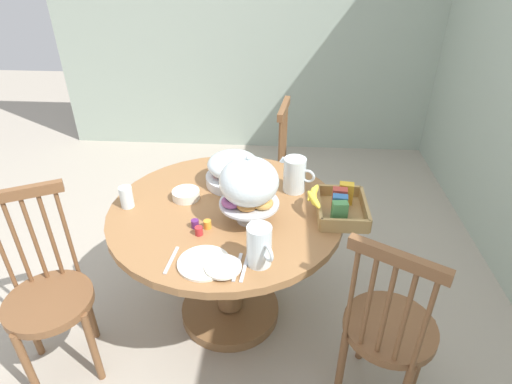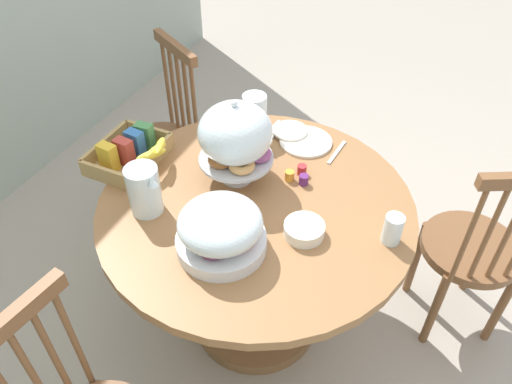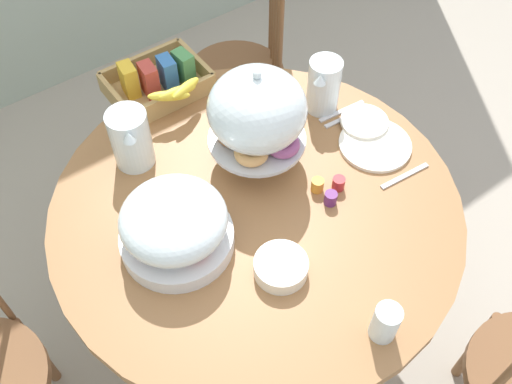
% 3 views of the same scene
% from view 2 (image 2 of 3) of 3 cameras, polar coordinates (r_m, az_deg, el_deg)
% --- Properties ---
extents(ground_plane, '(10.00, 10.00, 0.00)m').
position_cam_2_polar(ground_plane, '(2.42, 3.61, -13.48)').
color(ground_plane, '#A89E8E').
extents(dining_table, '(1.16, 1.16, 0.74)m').
position_cam_2_polar(dining_table, '(1.99, 0.00, -5.82)').
color(dining_table, olive).
rests_on(dining_table, ground_plane).
extents(windsor_chair_by_cabinet, '(0.45, 0.45, 0.97)m').
position_cam_2_polar(windsor_chair_by_cabinet, '(2.23, 23.42, -6.26)').
color(windsor_chair_by_cabinet, brown).
rests_on(windsor_chair_by_cabinet, ground_plane).
extents(windsor_chair_facing_door, '(0.45, 0.45, 0.97)m').
position_cam_2_polar(windsor_chair_facing_door, '(2.63, -10.64, 5.27)').
color(windsor_chair_facing_door, brown).
rests_on(windsor_chair_facing_door, ground_plane).
extents(pastry_stand_with_dome, '(0.28, 0.28, 0.34)m').
position_cam_2_polar(pastry_stand_with_dome, '(1.81, -2.36, 6.30)').
color(pastry_stand_with_dome, silver).
rests_on(pastry_stand_with_dome, dining_table).
extents(fruit_platter_covered, '(0.30, 0.30, 0.18)m').
position_cam_2_polar(fruit_platter_covered, '(1.62, -4.03, -4.26)').
color(fruit_platter_covered, silver).
rests_on(fruit_platter_covered, dining_table).
extents(orange_juice_pitcher, '(0.17, 0.12, 0.18)m').
position_cam_2_polar(orange_juice_pitcher, '(2.13, -0.18, 8.59)').
color(orange_juice_pitcher, silver).
rests_on(orange_juice_pitcher, dining_table).
extents(milk_pitcher, '(0.12, 0.19, 0.19)m').
position_cam_2_polar(milk_pitcher, '(1.79, -12.55, 0.05)').
color(milk_pitcher, silver).
rests_on(milk_pitcher, dining_table).
extents(cereal_basket, '(0.32, 0.30, 0.12)m').
position_cam_2_polar(cereal_basket, '(2.05, -13.97, 4.44)').
color(cereal_basket, tan).
rests_on(cereal_basket, dining_table).
extents(china_plate_large, '(0.22, 0.22, 0.01)m').
position_cam_2_polar(china_plate_large, '(2.12, 5.67, 5.71)').
color(china_plate_large, white).
rests_on(china_plate_large, dining_table).
extents(china_plate_small, '(0.15, 0.15, 0.01)m').
position_cam_2_polar(china_plate_small, '(2.16, 3.88, 6.97)').
color(china_plate_small, white).
rests_on(china_plate_small, china_plate_large).
extents(cereal_bowl, '(0.14, 0.14, 0.04)m').
position_cam_2_polar(cereal_bowl, '(1.71, 5.48, -4.28)').
color(cereal_bowl, white).
rests_on(cereal_bowl, dining_table).
extents(drinking_glass, '(0.06, 0.06, 0.11)m').
position_cam_2_polar(drinking_glass, '(1.72, 15.26, -4.09)').
color(drinking_glass, silver).
rests_on(drinking_glass, dining_table).
extents(jam_jar_strawberry, '(0.04, 0.04, 0.04)m').
position_cam_2_polar(jam_jar_strawberry, '(1.95, 5.23, 2.53)').
color(jam_jar_strawberry, '#B7282D').
rests_on(jam_jar_strawberry, dining_table).
extents(jam_jar_apricot, '(0.04, 0.04, 0.04)m').
position_cam_2_polar(jam_jar_apricot, '(1.92, 3.83, 1.87)').
color(jam_jar_apricot, orange).
rests_on(jam_jar_apricot, dining_table).
extents(jam_jar_grape, '(0.04, 0.04, 0.04)m').
position_cam_2_polar(jam_jar_grape, '(1.90, 5.52, 1.38)').
color(jam_jar_grape, '#5B2366').
rests_on(jam_jar_grape, dining_table).
extents(table_knife, '(0.17, 0.03, 0.01)m').
position_cam_2_polar(table_knife, '(2.17, 2.31, 6.76)').
color(table_knife, silver).
rests_on(table_knife, dining_table).
extents(dinner_fork, '(0.17, 0.03, 0.01)m').
position_cam_2_polar(dinner_fork, '(2.18, 1.61, 6.99)').
color(dinner_fork, silver).
rests_on(dinner_fork, dining_table).
extents(soup_spoon, '(0.17, 0.03, 0.01)m').
position_cam_2_polar(soup_spoon, '(2.08, 9.15, 4.47)').
color(soup_spoon, silver).
rests_on(soup_spoon, dining_table).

